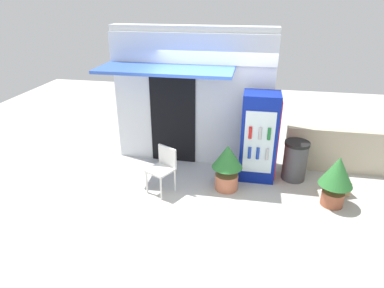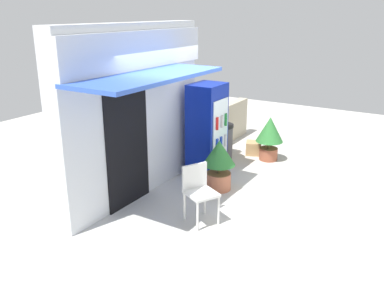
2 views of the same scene
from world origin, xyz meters
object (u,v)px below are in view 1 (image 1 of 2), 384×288
Objects in this scene: trash_bin at (295,161)px; plastic_chair at (163,166)px; drink_cooler at (259,137)px; cardboard_box at (338,186)px; potted_plant_curbside at (337,176)px; potted_plant_near_shop at (227,164)px.

plastic_chair is at bearing -159.69° from trash_bin.
drink_cooler is 5.22× the size of cardboard_box.
drink_cooler is at bearing 150.71° from potted_plant_curbside.
potted_plant_curbside is at bearing -54.02° from trash_bin.
trash_bin reaches higher than cardboard_box.
potted_plant_near_shop is 1.49m from trash_bin.
drink_cooler reaches higher than potted_plant_near_shop.
cardboard_box is (1.55, -0.34, -0.76)m from drink_cooler.
drink_cooler is 0.89m from potted_plant_near_shop.
potted_plant_near_shop is at bearing -134.95° from drink_cooler.
drink_cooler is 2.03× the size of plastic_chair.
trash_bin is 2.39× the size of cardboard_box.
potted_plant_near_shop reaches higher than cardboard_box.
plastic_chair reaches higher than cardboard_box.
potted_plant_curbside is at bearing -29.29° from drink_cooler.
plastic_chair is 0.96× the size of potted_plant_near_shop.
potted_plant_curbside is (1.95, -0.20, 0.05)m from potted_plant_near_shop.
plastic_chair is at bearing -178.41° from potted_plant_curbside.
plastic_chair is 3.14m from potted_plant_curbside.
trash_bin is at bearing 25.98° from potted_plant_near_shop.
potted_plant_near_shop is at bearing 174.17° from potted_plant_curbside.
plastic_chair is 0.92× the size of potted_plant_curbside.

